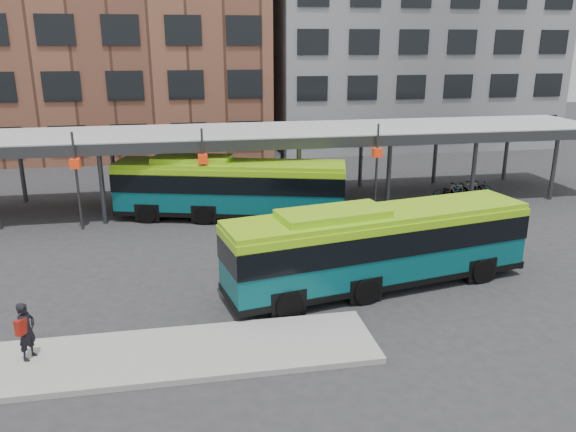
# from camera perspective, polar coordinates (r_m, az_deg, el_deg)

# --- Properties ---
(ground) EXTENTS (120.00, 120.00, 0.00)m
(ground) POSITION_cam_1_polar(r_m,az_deg,el_deg) (20.24, 1.49, -8.53)
(ground) COLOR #28282B
(ground) RESTS_ON ground
(boarding_island) EXTENTS (14.00, 3.00, 0.18)m
(boarding_island) POSITION_cam_1_polar(r_m,az_deg,el_deg) (17.27, -14.99, -13.70)
(boarding_island) COLOR gray
(boarding_island) RESTS_ON ground
(canopy) EXTENTS (40.00, 6.53, 4.80)m
(canopy) POSITION_cam_1_polar(r_m,az_deg,el_deg) (31.30, -3.49, 8.23)
(canopy) COLOR #999B9E
(canopy) RESTS_ON ground
(building_brick) EXTENTS (26.00, 14.00, 22.00)m
(building_brick) POSITION_cam_1_polar(r_m,az_deg,el_deg) (50.24, -18.60, 18.93)
(building_brick) COLOR brown
(building_brick) RESTS_ON ground
(building_grey) EXTENTS (24.00, 14.00, 20.00)m
(building_grey) POSITION_cam_1_polar(r_m,az_deg,el_deg) (53.63, 11.79, 18.20)
(building_grey) COLOR slate
(building_grey) RESTS_ON ground
(bus_front) EXTENTS (11.87, 4.61, 3.20)m
(bus_front) POSITION_cam_1_polar(r_m,az_deg,el_deg) (20.95, 9.13, -2.89)
(bus_front) COLOR #074C53
(bus_front) RESTS_ON ground
(bus_rear) EXTENTS (11.98, 5.52, 3.24)m
(bus_rear) POSITION_cam_1_polar(r_m,az_deg,el_deg) (29.05, -5.96, 2.98)
(bus_rear) COLOR #074C53
(bus_rear) RESTS_ON ground
(pedestrian) EXTENTS (0.63, 0.74, 1.71)m
(pedestrian) POSITION_cam_1_polar(r_m,az_deg,el_deg) (17.69, -25.06, -10.52)
(pedestrian) COLOR black
(pedestrian) RESTS_ON boarding_island
(bike_rack) EXTENTS (3.88, 1.40, 1.00)m
(bike_rack) POSITION_cam_1_polar(r_m,az_deg,el_deg) (34.83, 17.36, 2.59)
(bike_rack) COLOR slate
(bike_rack) RESTS_ON ground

